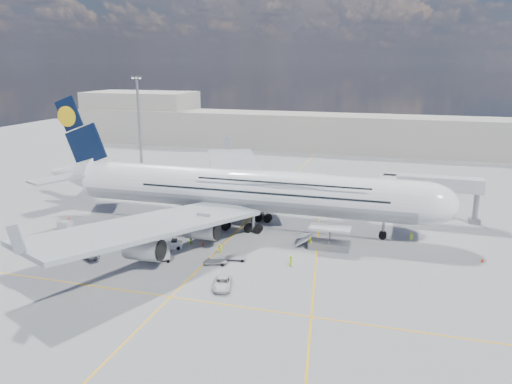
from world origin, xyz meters
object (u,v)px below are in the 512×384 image
(cone_wing_left_inner, at_px, (219,194))
(crew_loader, at_px, (310,243))
(dolly_row_a, at_px, (43,249))
(cone_wing_right_outer, at_px, (142,256))
(dolly_nose_near, at_px, (216,262))
(catering_truck_outer, at_px, (227,179))
(cone_nose, at_px, (482,260))
(service_van, at_px, (223,283))
(cone_wing_right_inner, at_px, (203,244))
(dolly_back, at_px, (65,226))
(crew_van, at_px, (291,261))
(light_mast, at_px, (139,124))
(crew_wing, at_px, (191,238))
(airliner, at_px, (244,189))
(crew_tug, at_px, (220,249))
(crew_nose, at_px, (411,236))
(baggage_tug, at_px, (175,244))
(cone_wing_left_outer, at_px, (253,184))
(dolly_row_c, at_px, (90,253))
(jet_bridge, at_px, (414,187))
(dolly_nose_far, at_px, (236,258))
(cargo_loader, at_px, (329,241))
(dolly_row_b, at_px, (162,254))
(cone_tail, at_px, (68,218))
(catering_truck_inner, at_px, (197,197))

(cone_wing_left_inner, bearing_deg, crew_loader, -46.28)
(dolly_row_a, relative_size, cone_wing_right_outer, 7.07)
(dolly_nose_near, height_order, catering_truck_outer, catering_truck_outer)
(dolly_nose_near, relative_size, cone_nose, 6.42)
(service_van, height_order, cone_wing_right_inner, service_van)
(dolly_back, relative_size, crew_loader, 1.67)
(cone_wing_right_inner, bearing_deg, cone_wing_right_outer, -131.53)
(dolly_row_a, xyz_separation_m, crew_van, (37.81, 6.87, -0.26))
(light_mast, height_order, crew_wing, light_mast)
(dolly_nose_near, relative_size, cone_wing_left_inner, 6.39)
(catering_truck_outer, bearing_deg, cone_wing_left_inner, -47.60)
(airliner, xyz_separation_m, light_mast, (-40.26, 35.00, 6.34))
(crew_tug, bearing_deg, crew_nose, 5.24)
(baggage_tug, distance_m, cone_wing_left_outer, 44.06)
(service_van, distance_m, crew_wing, 17.79)
(dolly_row_c, distance_m, crew_nose, 51.99)
(airliner, bearing_deg, crew_van, -52.10)
(jet_bridge, xyz_separation_m, dolly_nose_far, (-25.70, -26.88, -6.52))
(cone_wing_left_inner, bearing_deg, service_van, -68.82)
(crew_nose, bearing_deg, cone_wing_left_outer, 118.96)
(dolly_nose_near, distance_m, catering_truck_outer, 47.99)
(dolly_row_a, xyz_separation_m, dolly_nose_far, (29.36, 6.74, -0.77))
(cargo_loader, bearing_deg, crew_loader, -156.52)
(dolly_row_b, xyz_separation_m, dolly_back, (-22.51, 7.18, -0.05))
(light_mast, relative_size, cone_wing_right_outer, 51.07)
(catering_truck_outer, xyz_separation_m, crew_tug, (13.64, -41.78, -0.94))
(dolly_row_b, height_order, dolly_nose_far, dolly_row_b)
(catering_truck_outer, bearing_deg, cone_wing_right_inner, -40.81)
(cargo_loader, height_order, cone_wing_right_outer, cargo_loader)
(dolly_nose_near, height_order, crew_van, crew_van)
(jet_bridge, relative_size, light_mast, 0.74)
(dolly_row_a, height_order, baggage_tug, dolly_row_a)
(baggage_tug, bearing_deg, cone_tail, 143.21)
(catering_truck_inner, xyz_separation_m, cone_wing_right_outer, (2.99, -28.80, -1.75))
(catering_truck_outer, xyz_separation_m, cone_tail, (-20.36, -33.36, -1.48))
(catering_truck_inner, bearing_deg, cargo_loader, -32.25)
(service_van, bearing_deg, jet_bridge, 43.12)
(dolly_row_a, height_order, crew_tug, dolly_row_a)
(cargo_loader, distance_m, catering_truck_outer, 45.48)
(jet_bridge, distance_m, light_mast, 74.11)
(baggage_tug, relative_size, crew_wing, 1.34)
(crew_nose, bearing_deg, dolly_row_a, -179.58)
(crew_nose, bearing_deg, dolly_row_b, -173.85)
(dolly_back, xyz_separation_m, cone_wing_left_inner, (17.44, 30.65, -0.78))
(airliner, relative_size, catering_truck_outer, 11.81)
(dolly_nose_near, bearing_deg, airliner, 74.58)
(dolly_nose_near, bearing_deg, dolly_row_b, 167.34)
(crew_nose, distance_m, crew_van, 23.44)
(crew_van, bearing_deg, cargo_loader, -63.85)
(catering_truck_inner, height_order, cone_wing_right_inner, catering_truck_inner)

